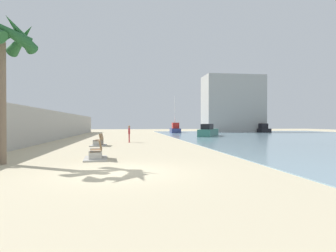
{
  "coord_description": "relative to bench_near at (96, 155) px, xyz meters",
  "views": [
    {
      "loc": [
        0.33,
        -10.56,
        1.78
      ],
      "look_at": [
        3.89,
        14.51,
        1.55
      ],
      "focal_mm": 30.59,
      "sensor_mm": 36.0,
      "label": 1
    }
  ],
  "objects": [
    {
      "name": "ground_plane",
      "position": [
        1.2,
        14.06,
        -0.23
      ],
      "size": [
        120.0,
        120.0,
        0.0
      ],
      "primitive_type": "plane",
      "color": "#C6B793"
    },
    {
      "name": "person_walking",
      "position": [
        1.69,
        12.43,
        0.68
      ],
      "size": [
        0.21,
        0.53,
        1.59
      ],
      "color": "#B22D33",
      "rests_on": "ground"
    },
    {
      "name": "seawall",
      "position": [
        -6.3,
        14.06,
        1.31
      ],
      "size": [
        0.8,
        64.0,
        3.09
      ],
      "primitive_type": "cube",
      "color": "#ADAAA3",
      "rests_on": "ground"
    },
    {
      "name": "bench_near",
      "position": [
        0.0,
        0.0,
        0.0
      ],
      "size": [
        1.26,
        2.18,
        0.98
      ],
      "color": "#ADAAA3",
      "rests_on": "ground"
    },
    {
      "name": "boat_far_left",
      "position": [
        12.56,
        23.62,
        0.44
      ],
      "size": [
        4.83,
        7.67,
        1.67
      ],
      "color": "#337060",
      "rests_on": "water_bay"
    },
    {
      "name": "boat_mid_bay",
      "position": [
        10.51,
        39.12,
        0.5
      ],
      "size": [
        2.27,
        7.12,
        7.05
      ],
      "color": "navy",
      "rests_on": "water_bay"
    },
    {
      "name": "bench_far",
      "position": [
        -0.74,
        8.75,
        0.0
      ],
      "size": [
        1.21,
        2.15,
        0.98
      ],
      "color": "#ADAAA3",
      "rests_on": "ground"
    },
    {
      "name": "harbor_building",
      "position": [
        23.08,
        42.06,
        5.53
      ],
      "size": [
        12.0,
        6.0,
        11.53
      ],
      "primitive_type": "cube",
      "color": "#9E9E99",
      "rests_on": "ground"
    },
    {
      "name": "boat_distant",
      "position": [
        27.89,
        39.41,
        0.43
      ],
      "size": [
        2.86,
        4.64,
        1.73
      ],
      "color": "black",
      "rests_on": "water_bay"
    }
  ]
}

